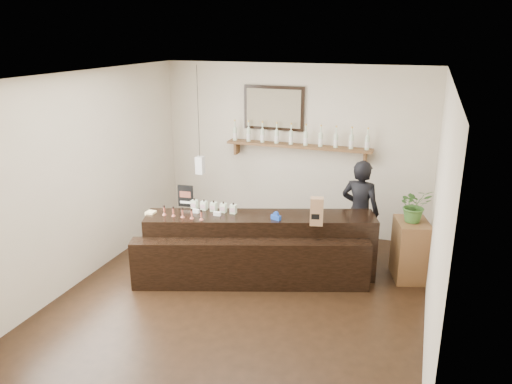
{
  "coord_description": "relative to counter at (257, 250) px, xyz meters",
  "views": [
    {
      "loc": [
        2.03,
        -5.36,
        3.28
      ],
      "look_at": [
        -0.05,
        0.7,
        1.21
      ],
      "focal_mm": 35.0,
      "sensor_mm": 36.0,
      "label": 1
    }
  ],
  "objects": [
    {
      "name": "room_shell",
      "position": [
        -0.01,
        -0.58,
        1.29
      ],
      "size": [
        5.0,
        5.0,
        5.0
      ],
      "color": "beige",
      "rests_on": "ground"
    },
    {
      "name": "back_wall_decor",
      "position": [
        -0.16,
        1.79,
        1.35
      ],
      "size": [
        2.66,
        0.96,
        1.69
      ],
      "color": "brown",
      "rests_on": "ground"
    },
    {
      "name": "tape_dispenser",
      "position": [
        0.26,
        0.03,
        0.51
      ],
      "size": [
        0.15,
        0.1,
        0.11
      ],
      "color": "#163B9E",
      "rests_on": "counter"
    },
    {
      "name": "side_cabinet",
      "position": [
        1.99,
        0.67,
        0.0
      ],
      "size": [
        0.56,
        0.67,
        0.83
      ],
      "color": "brown",
      "rests_on": "ground"
    },
    {
      "name": "counter",
      "position": [
        0.0,
        0.0,
        0.0
      ],
      "size": [
        3.16,
        1.8,
        1.03
      ],
      "color": "black",
      "rests_on": "ground"
    },
    {
      "name": "potted_plant",
      "position": [
        1.99,
        0.67,
        0.65
      ],
      "size": [
        0.54,
        0.51,
        0.47
      ],
      "primitive_type": "imported",
      "rotation": [
        0.0,
        0.0,
        0.46
      ],
      "color": "#3A6729",
      "rests_on": "side_cabinet"
    },
    {
      "name": "promo_sign",
      "position": [
        -1.12,
        0.11,
        0.62
      ],
      "size": [
        0.23,
        0.04,
        0.32
      ],
      "color": "black",
      "rests_on": "counter"
    },
    {
      "name": "shopkeeper",
      "position": [
        1.25,
        0.97,
        0.46
      ],
      "size": [
        0.71,
        0.54,
        1.76
      ],
      "primitive_type": "imported",
      "rotation": [
        0.0,
        0.0,
        2.94
      ],
      "color": "black",
      "rests_on": "ground"
    },
    {
      "name": "paper_bag",
      "position": [
        0.8,
        0.03,
        0.65
      ],
      "size": [
        0.19,
        0.16,
        0.37
      ],
      "color": "olive",
      "rests_on": "counter"
    },
    {
      "name": "ground",
      "position": [
        -0.01,
        -0.58,
        -0.41
      ],
      "size": [
        5.0,
        5.0,
        0.0
      ],
      "primitive_type": "plane",
      "color": "black",
      "rests_on": "ground"
    }
  ]
}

